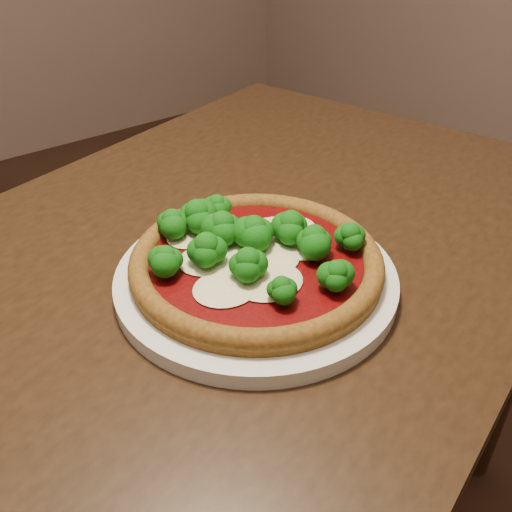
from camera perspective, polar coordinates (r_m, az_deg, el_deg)
dining_table at (r=0.74m, az=-6.08°, el=-8.41°), size 1.38×1.02×0.75m
plate at (r=0.65m, az=-0.00°, el=-2.26°), size 0.32×0.32×0.02m
pizza at (r=0.64m, az=-0.19°, el=0.12°), size 0.28×0.28×0.06m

